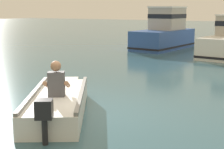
# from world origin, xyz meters

# --- Properties ---
(ground_plane) EXTENTS (120.00, 120.00, 0.00)m
(ground_plane) POSITION_xyz_m (0.00, 0.00, 0.00)
(ground_plane) COLOR #386070
(rowboat_with_person) EXTENTS (2.59, 3.40, 1.19)m
(rowboat_with_person) POSITION_xyz_m (-0.37, -0.22, 0.25)
(rowboat_with_person) COLOR white
(rowboat_with_person) RESTS_ON ground
(moored_boat_blue) EXTENTS (2.35, 4.77, 2.40)m
(moored_boat_blue) POSITION_xyz_m (-2.96, 12.34, 0.89)
(moored_boat_blue) COLOR #2D519E
(moored_boat_blue) RESTS_ON ground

